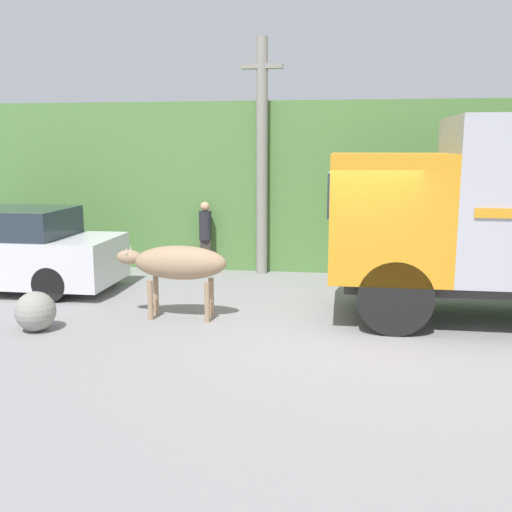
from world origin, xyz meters
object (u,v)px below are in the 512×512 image
at_px(utility_pole, 262,154).
at_px(roadside_rock, 35,311).
at_px(brown_cow, 178,264).
at_px(pedestrian_on_hill, 205,233).
at_px(parked_suv, 0,250).

distance_m(utility_pole, roadside_rock, 6.10).
bearing_deg(roadside_rock, brown_cow, 26.61).
height_order(brown_cow, roadside_rock, brown_cow).
bearing_deg(brown_cow, pedestrian_on_hill, 95.38).
height_order(parked_suv, pedestrian_on_hill, parked_suv).
distance_m(brown_cow, parked_suv, 4.36).
relative_size(parked_suv, utility_pole, 0.93).
xyz_separation_m(parked_suv, utility_pole, (4.97, 2.31, 1.88)).
bearing_deg(brown_cow, parked_suv, 159.05).
bearing_deg(parked_suv, roadside_rock, -52.75).
xyz_separation_m(brown_cow, parked_suv, (-4.09, 1.50, -0.14)).
height_order(brown_cow, parked_suv, parked_suv).
bearing_deg(pedestrian_on_hill, parked_suv, 20.69).
distance_m(pedestrian_on_hill, utility_pole, 2.19).
xyz_separation_m(brown_cow, utility_pole, (0.88, 3.81, 1.75)).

